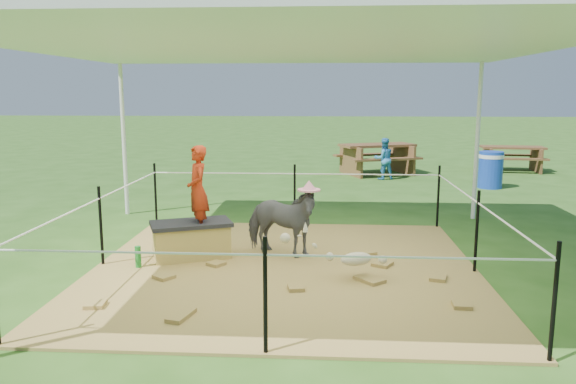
# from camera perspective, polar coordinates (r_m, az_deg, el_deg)

# --- Properties ---
(ground) EXTENTS (90.00, 90.00, 0.00)m
(ground) POSITION_cam_1_polar(r_m,az_deg,el_deg) (6.85, -0.32, -7.90)
(ground) COLOR #2D5919
(ground) RESTS_ON ground
(hay_patch) EXTENTS (4.60, 4.60, 0.03)m
(hay_patch) POSITION_cam_1_polar(r_m,az_deg,el_deg) (6.84, -0.32, -7.78)
(hay_patch) COLOR brown
(hay_patch) RESTS_ON ground
(canopy_tent) EXTENTS (6.30, 6.30, 2.90)m
(canopy_tent) POSITION_cam_1_polar(r_m,az_deg,el_deg) (6.54, -0.35, 15.15)
(canopy_tent) COLOR silver
(canopy_tent) RESTS_ON ground
(rope_fence) EXTENTS (4.54, 4.54, 1.00)m
(rope_fence) POSITION_cam_1_polar(r_m,az_deg,el_deg) (6.68, -0.33, -2.64)
(rope_fence) COLOR black
(rope_fence) RESTS_ON ground
(straw_bale) EXTENTS (1.04, 0.78, 0.42)m
(straw_bale) POSITION_cam_1_polar(r_m,az_deg,el_deg) (7.29, -9.78, -4.98)
(straw_bale) COLOR #AA903E
(straw_bale) RESTS_ON hay_patch
(dark_cloth) EXTENTS (1.12, 0.86, 0.05)m
(dark_cloth) POSITION_cam_1_polar(r_m,az_deg,el_deg) (7.24, -9.83, -3.19)
(dark_cloth) COLOR black
(dark_cloth) RESTS_ON straw_bale
(woman) EXTENTS (0.40, 0.48, 1.12)m
(woman) POSITION_cam_1_polar(r_m,az_deg,el_deg) (7.11, -9.18, 0.99)
(woman) COLOR #B02A11
(woman) RESTS_ON straw_bale
(green_bottle) EXTENTS (0.09, 0.09, 0.26)m
(green_bottle) POSITION_cam_1_polar(r_m,az_deg,el_deg) (7.05, -14.99, -6.37)
(green_bottle) COLOR #1B7B25
(green_bottle) RESTS_ON hay_patch
(pony) EXTENTS (1.17, 0.87, 0.90)m
(pony) POSITION_cam_1_polar(r_m,az_deg,el_deg) (7.20, -0.78, -3.03)
(pony) COLOR #4D4C51
(pony) RESTS_ON hay_patch
(pink_hat) EXTENTS (0.28, 0.28, 0.13)m
(pink_hat) POSITION_cam_1_polar(r_m,az_deg,el_deg) (7.10, -0.79, 1.03)
(pink_hat) COLOR pink
(pink_hat) RESTS_ON pony
(foal) EXTENTS (1.09, 0.85, 0.53)m
(foal) POSITION_cam_1_polar(r_m,az_deg,el_deg) (6.40, 6.96, -6.50)
(foal) COLOR beige
(foal) RESTS_ON hay_patch
(trash_barrel) EXTENTS (0.54, 0.54, 0.82)m
(trash_barrel) POSITION_cam_1_polar(r_m,az_deg,el_deg) (13.35, 19.88, 2.14)
(trash_barrel) COLOR #173DB1
(trash_barrel) RESTS_ON ground
(picnic_table_near) EXTENTS (2.28, 1.98, 0.79)m
(picnic_table_near) POSITION_cam_1_polar(r_m,az_deg,el_deg) (14.90, 9.01, 3.33)
(picnic_table_near) COLOR #58331E
(picnic_table_near) RESTS_ON ground
(picnic_table_far) EXTENTS (1.73, 1.32, 0.68)m
(picnic_table_far) POSITION_cam_1_polar(r_m,az_deg,el_deg) (16.45, 21.77, 3.16)
(picnic_table_far) COLOR brown
(picnic_table_far) RESTS_ON ground
(distant_person) EXTENTS (0.58, 0.51, 1.02)m
(distant_person) POSITION_cam_1_polar(r_m,az_deg,el_deg) (14.00, 9.70, 3.35)
(distant_person) COLOR #3689CD
(distant_person) RESTS_ON ground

